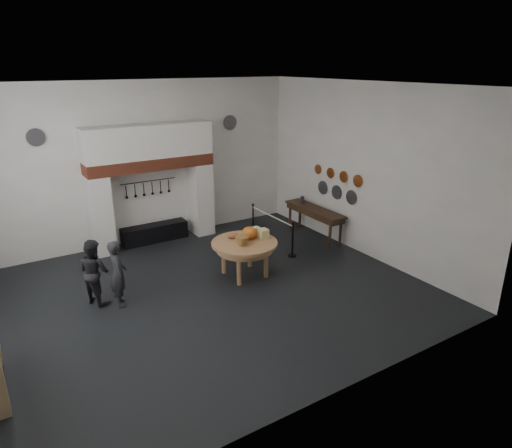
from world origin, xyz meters
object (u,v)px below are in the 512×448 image
visitor_near (118,273)px  visitor_far (94,271)px  work_table (244,243)px  barrier_post_far (253,220)px  iron_range (155,233)px  barrier_post_near (293,240)px  side_table (315,209)px

visitor_near → visitor_far: (-0.40, 0.40, -0.01)m
work_table → barrier_post_far: barrier_post_far is taller
visitor_far → barrier_post_far: size_ratio=1.60×
iron_range → barrier_post_near: bearing=-47.9°
iron_range → barrier_post_far: 2.92m
barrier_post_far → side_table: bearing=-41.4°
visitor_near → side_table: (6.03, 0.92, 0.14)m
visitor_near → barrier_post_near: visitor_near is taller
barrier_post_near → work_table: bearing=-169.4°
work_table → visitor_near: (-2.99, 0.18, -0.11)m
visitor_near → visitor_far: 0.57m
side_table → barrier_post_far: same height
work_table → barrier_post_far: bearing=54.1°
visitor_far → work_table: bearing=-126.2°
work_table → visitor_far: 3.44m
visitor_far → iron_range: bearing=-66.8°
iron_range → visitor_near: (-1.93, -3.15, 0.48)m
visitor_near → barrier_post_near: (4.66, 0.13, -0.28)m
visitor_near → iron_range: bearing=-23.1°
iron_range → barrier_post_far: (2.73, -1.02, 0.20)m
barrier_post_far → visitor_near: bearing=-155.4°
visitor_near → barrier_post_far: bearing=-57.0°
barrier_post_far → work_table: bearing=-125.9°
visitor_far → side_table: 6.45m
visitor_far → side_table: size_ratio=0.66×
side_table → barrier_post_far: bearing=138.6°
barrier_post_far → visitor_far: bearing=-161.1°
barrier_post_near → barrier_post_far: (0.00, 2.00, 0.00)m
iron_range → work_table: size_ratio=1.20×
visitor_near → visitor_far: visitor_near is taller
visitor_far → barrier_post_near: visitor_far is taller
work_table → side_table: bearing=20.0°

